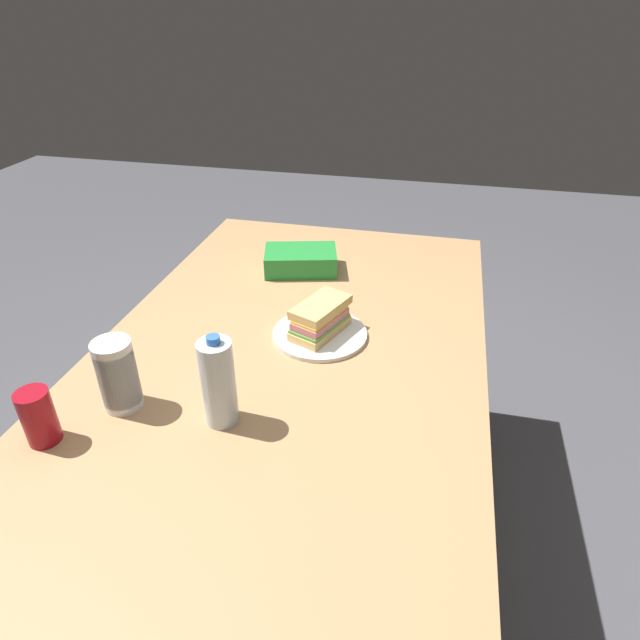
{
  "coord_description": "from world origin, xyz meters",
  "views": [
    {
      "loc": [
        -1.11,
        -0.34,
        1.56
      ],
      "look_at": [
        0.07,
        -0.06,
        0.82
      ],
      "focal_mm": 30.47,
      "sensor_mm": 36.0,
      "label": 1
    }
  ],
  "objects_px": {
    "dining_table": "(291,374)",
    "chip_bag": "(301,260)",
    "plastic_cup_stack": "(118,375)",
    "paper_plate": "(320,334)",
    "water_bottle_tall": "(218,382)",
    "soda_can_red": "(38,417)",
    "sandwich": "(320,318)"
  },
  "relations": [
    {
      "from": "dining_table",
      "to": "chip_bag",
      "type": "relative_size",
      "value": 7.14
    },
    {
      "from": "dining_table",
      "to": "soda_can_red",
      "type": "distance_m",
      "value": 0.61
    },
    {
      "from": "dining_table",
      "to": "plastic_cup_stack",
      "type": "bearing_deg",
      "value": 135.62
    },
    {
      "from": "chip_bag",
      "to": "sandwich",
      "type": "bearing_deg",
      "value": 97.53
    },
    {
      "from": "dining_table",
      "to": "sandwich",
      "type": "relative_size",
      "value": 8.03
    },
    {
      "from": "sandwich",
      "to": "plastic_cup_stack",
      "type": "bearing_deg",
      "value": 136.06
    },
    {
      "from": "paper_plate",
      "to": "chip_bag",
      "type": "relative_size",
      "value": 1.09
    },
    {
      "from": "dining_table",
      "to": "chip_bag",
      "type": "xyz_separation_m",
      "value": [
        0.44,
        0.09,
        0.12
      ]
    },
    {
      "from": "soda_can_red",
      "to": "paper_plate",
      "type": "bearing_deg",
      "value": -42.48
    },
    {
      "from": "dining_table",
      "to": "water_bottle_tall",
      "type": "bearing_deg",
      "value": 167.56
    },
    {
      "from": "dining_table",
      "to": "plastic_cup_stack",
      "type": "xyz_separation_m",
      "value": [
        -0.3,
        0.3,
        0.17
      ]
    },
    {
      "from": "dining_table",
      "to": "sandwich",
      "type": "distance_m",
      "value": 0.17
    },
    {
      "from": "soda_can_red",
      "to": "chip_bag",
      "type": "relative_size",
      "value": 0.53
    },
    {
      "from": "chip_bag",
      "to": "water_bottle_tall",
      "type": "height_order",
      "value": "water_bottle_tall"
    },
    {
      "from": "water_bottle_tall",
      "to": "plastic_cup_stack",
      "type": "bearing_deg",
      "value": 91.12
    },
    {
      "from": "water_bottle_tall",
      "to": "plastic_cup_stack",
      "type": "xyz_separation_m",
      "value": [
        -0.0,
        0.23,
        -0.02
      ]
    },
    {
      "from": "paper_plate",
      "to": "water_bottle_tall",
      "type": "bearing_deg",
      "value": 160.36
    },
    {
      "from": "soda_can_red",
      "to": "chip_bag",
      "type": "distance_m",
      "value": 0.93
    },
    {
      "from": "paper_plate",
      "to": "water_bottle_tall",
      "type": "distance_m",
      "value": 0.4
    },
    {
      "from": "soda_can_red",
      "to": "water_bottle_tall",
      "type": "height_order",
      "value": "water_bottle_tall"
    },
    {
      "from": "soda_can_red",
      "to": "chip_bag",
      "type": "xyz_separation_m",
      "value": [
        0.88,
        -0.31,
        -0.03
      ]
    },
    {
      "from": "water_bottle_tall",
      "to": "plastic_cup_stack",
      "type": "relative_size",
      "value": 1.28
    },
    {
      "from": "sandwich",
      "to": "plastic_cup_stack",
      "type": "xyz_separation_m",
      "value": [
        -0.37,
        0.36,
        0.03
      ]
    },
    {
      "from": "dining_table",
      "to": "chip_bag",
      "type": "bearing_deg",
      "value": 11.04
    },
    {
      "from": "paper_plate",
      "to": "chip_bag",
      "type": "distance_m",
      "value": 0.4
    },
    {
      "from": "soda_can_red",
      "to": "dining_table",
      "type": "bearing_deg",
      "value": -42.26
    },
    {
      "from": "soda_can_red",
      "to": "plastic_cup_stack",
      "type": "distance_m",
      "value": 0.17
    },
    {
      "from": "soda_can_red",
      "to": "plastic_cup_stack",
      "type": "bearing_deg",
      "value": -36.9
    },
    {
      "from": "soda_can_red",
      "to": "chip_bag",
      "type": "bearing_deg",
      "value": -19.58
    },
    {
      "from": "dining_table",
      "to": "water_bottle_tall",
      "type": "distance_m",
      "value": 0.36
    },
    {
      "from": "paper_plate",
      "to": "soda_can_red",
      "type": "bearing_deg",
      "value": 137.52
    },
    {
      "from": "soda_can_red",
      "to": "plastic_cup_stack",
      "type": "relative_size",
      "value": 0.73
    }
  ]
}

